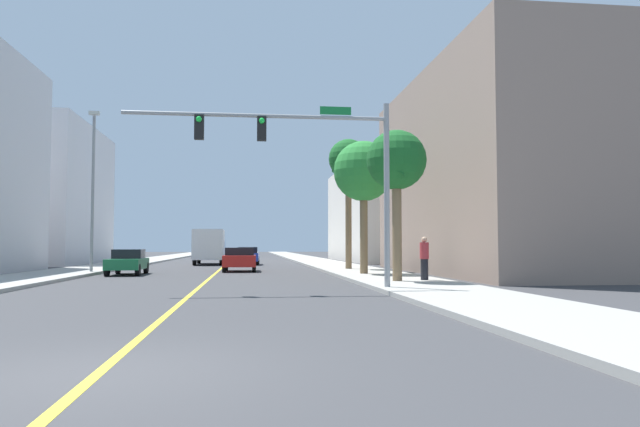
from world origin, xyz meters
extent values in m
plane|color=#38383A|center=(0.00, 42.00, 0.00)|extent=(192.00, 192.00, 0.00)
cube|color=#9E9B93|center=(-8.24, 42.00, 0.07)|extent=(3.96, 168.00, 0.15)
cube|color=#9E9B93|center=(8.24, 42.00, 0.07)|extent=(3.96, 168.00, 0.15)
cube|color=yellow|center=(0.00, 42.00, 0.00)|extent=(0.16, 144.00, 0.01)
cube|color=silver|center=(-19.19, 45.65, 5.93)|extent=(15.25, 15.63, 11.87)
cube|color=gray|center=(16.59, 24.86, 5.74)|extent=(10.05, 20.92, 11.47)
cube|color=silver|center=(20.36, 52.04, 4.87)|extent=(17.60, 24.06, 9.75)
cylinder|color=gray|center=(6.67, 12.50, 3.37)|extent=(0.20, 0.20, 6.45)
cylinder|color=gray|center=(2.13, 12.50, 6.06)|extent=(9.08, 0.14, 0.14)
cube|color=black|center=(2.28, 12.50, 5.61)|extent=(0.32, 0.24, 0.84)
sphere|color=green|center=(2.28, 12.36, 5.86)|extent=(0.20, 0.20, 0.20)
cube|color=black|center=(0.16, 12.50, 5.61)|extent=(0.32, 0.24, 0.84)
sphere|color=green|center=(0.16, 12.36, 5.86)|extent=(0.20, 0.20, 0.20)
cube|color=#147233|center=(4.85, 12.50, 6.31)|extent=(1.10, 0.04, 0.28)
cylinder|color=gray|center=(-6.77, 26.24, 4.49)|extent=(0.16, 0.16, 8.69)
cube|color=beige|center=(-6.77, 26.24, 8.99)|extent=(0.56, 0.28, 0.20)
cylinder|color=brown|center=(7.88, 15.84, 2.63)|extent=(0.39, 0.39, 4.96)
sphere|color=#195B23|center=(7.88, 15.84, 5.11)|extent=(2.46, 2.46, 2.46)
cone|color=#195B23|center=(8.61, 15.89, 4.91)|extent=(0.52, 1.31, 1.06)
cone|color=#195B23|center=(8.00, 16.56, 4.91)|extent=(1.23, 0.60, 1.25)
cone|color=#195B23|center=(7.25, 16.22, 4.91)|extent=(0.86, 1.05, 1.31)
cone|color=#195B23|center=(7.36, 15.31, 4.91)|extent=(1.19, 1.20, 1.33)
cone|color=#195B23|center=(8.18, 15.16, 4.91)|extent=(1.29, 0.86, 1.47)
cylinder|color=brown|center=(7.74, 22.13, 2.79)|extent=(0.40, 0.40, 5.28)
sphere|color=#287F33|center=(7.74, 22.13, 5.43)|extent=(3.11, 3.11, 3.11)
cone|color=#287F33|center=(8.66, 22.26, 5.23)|extent=(0.61, 1.55, 1.40)
cone|color=#287F33|center=(8.12, 22.98, 5.23)|extent=(1.35, 0.87, 1.57)
cone|color=#287F33|center=(6.91, 22.57, 5.23)|extent=(1.06, 1.65, 1.52)
cone|color=#287F33|center=(7.07, 21.48, 5.23)|extent=(1.08, 1.08, 1.49)
cone|color=#287F33|center=(7.96, 21.22, 5.23)|extent=(1.23, 0.65, 1.48)
cylinder|color=brown|center=(8.02, 28.42, 3.57)|extent=(0.39, 0.39, 6.84)
sphere|color=#195B23|center=(8.02, 28.42, 6.99)|extent=(2.47, 2.47, 2.47)
cone|color=#195B23|center=(8.76, 28.36, 6.79)|extent=(0.53, 1.42, 1.15)
cone|color=#195B23|center=(8.15, 29.15, 6.79)|extent=(1.28, 0.65, 1.01)
cone|color=#195B23|center=(7.28, 28.31, 6.79)|extent=(0.58, 1.20, 1.45)
cone|color=#195B23|center=(7.93, 27.69, 6.79)|extent=(1.23, 0.57, 1.01)
cube|color=#196638|center=(-4.63, 25.28, 0.60)|extent=(1.86, 4.19, 0.56)
cube|color=black|center=(-4.64, 25.61, 1.12)|extent=(1.58, 1.82, 0.50)
cylinder|color=black|center=(-3.82, 23.79, 0.32)|extent=(0.24, 0.65, 0.64)
cylinder|color=black|center=(-5.35, 23.74, 0.32)|extent=(0.24, 0.65, 0.64)
cylinder|color=black|center=(-3.91, 26.82, 0.32)|extent=(0.24, 0.65, 0.64)
cylinder|color=black|center=(-5.44, 26.78, 0.32)|extent=(0.24, 0.65, 0.64)
cube|color=#1E389E|center=(1.84, 40.89, 0.64)|extent=(1.91, 4.37, 0.65)
cube|color=black|center=(1.84, 40.92, 1.21)|extent=(1.61, 2.18, 0.48)
cylinder|color=black|center=(1.14, 42.52, 0.32)|extent=(0.25, 0.65, 0.64)
cylinder|color=black|center=(2.67, 42.45, 0.32)|extent=(0.25, 0.65, 0.64)
cylinder|color=black|center=(1.01, 39.32, 0.32)|extent=(0.25, 0.65, 0.64)
cylinder|color=black|center=(2.54, 39.25, 0.32)|extent=(0.25, 0.65, 0.64)
cube|color=red|center=(1.33, 28.72, 0.65)|extent=(1.97, 3.84, 0.66)
cube|color=black|center=(1.33, 28.72, 1.22)|extent=(1.72, 1.87, 0.47)
cylinder|color=black|center=(0.47, 30.09, 0.32)|extent=(0.23, 0.64, 0.64)
cylinder|color=black|center=(2.21, 30.07, 0.32)|extent=(0.23, 0.64, 0.64)
cylinder|color=black|center=(0.45, 27.36, 0.32)|extent=(0.23, 0.64, 0.64)
cylinder|color=black|center=(2.19, 27.35, 0.32)|extent=(0.23, 0.64, 0.64)
cube|color=#194799|center=(-1.41, 45.22, 1.25)|extent=(2.43, 2.13, 1.60)
cube|color=silver|center=(-1.36, 41.47, 1.66)|extent=(2.48, 5.43, 2.41)
cylinder|color=black|center=(-2.46, 45.21, 0.45)|extent=(0.29, 0.90, 0.90)
cylinder|color=black|center=(-0.36, 45.24, 0.45)|extent=(0.29, 0.90, 0.90)
cylinder|color=black|center=(-2.39, 40.11, 0.45)|extent=(0.29, 0.90, 0.90)
cylinder|color=black|center=(-0.29, 40.14, 0.45)|extent=(0.29, 0.90, 0.90)
cylinder|color=black|center=(9.15, 16.27, 0.59)|extent=(0.32, 0.32, 0.87)
cylinder|color=#B23338|center=(9.15, 16.27, 1.37)|extent=(0.38, 0.38, 0.69)
sphere|color=tan|center=(9.15, 16.27, 1.83)|extent=(0.24, 0.24, 0.24)
camera|label=1|loc=(1.84, -7.74, 1.59)|focal=33.18mm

